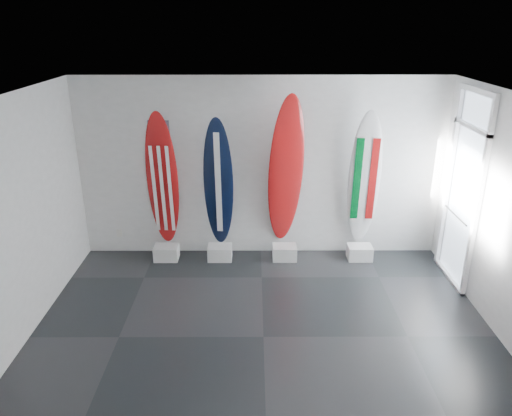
{
  "coord_description": "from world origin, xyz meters",
  "views": [
    {
      "loc": [
        -0.11,
        -5.23,
        3.8
      ],
      "look_at": [
        -0.09,
        1.4,
        1.23
      ],
      "focal_mm": 34.27,
      "sensor_mm": 36.0,
      "label": 1
    }
  ],
  "objects_px": {
    "surfboard_navy": "(218,183)",
    "surfboard_usa": "(162,180)",
    "surfboard_italy": "(364,179)",
    "surfboard_swiss": "(286,172)"
  },
  "relations": [
    {
      "from": "surfboard_usa",
      "to": "surfboard_navy",
      "type": "distance_m",
      "value": 0.9
    },
    {
      "from": "surfboard_usa",
      "to": "surfboard_navy",
      "type": "bearing_deg",
      "value": 3.79
    },
    {
      "from": "surfboard_usa",
      "to": "surfboard_italy",
      "type": "distance_m",
      "value": 3.26
    },
    {
      "from": "surfboard_usa",
      "to": "surfboard_swiss",
      "type": "bearing_deg",
      "value": 3.79
    },
    {
      "from": "surfboard_navy",
      "to": "surfboard_swiss",
      "type": "distance_m",
      "value": 1.11
    },
    {
      "from": "surfboard_navy",
      "to": "surfboard_usa",
      "type": "bearing_deg",
      "value": -171.12
    },
    {
      "from": "surfboard_usa",
      "to": "surfboard_swiss",
      "type": "xyz_separation_m",
      "value": [
        1.99,
        0.0,
        0.14
      ]
    },
    {
      "from": "surfboard_usa",
      "to": "surfboard_swiss",
      "type": "height_order",
      "value": "surfboard_swiss"
    },
    {
      "from": "surfboard_usa",
      "to": "surfboard_navy",
      "type": "xyz_separation_m",
      "value": [
        0.9,
        0.0,
        -0.05
      ]
    },
    {
      "from": "surfboard_swiss",
      "to": "surfboard_italy",
      "type": "distance_m",
      "value": 1.28
    }
  ]
}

